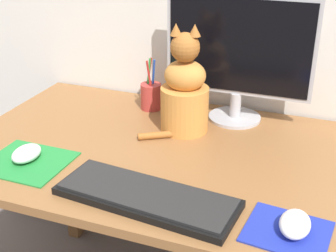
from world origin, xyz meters
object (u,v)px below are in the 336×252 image
object	(u,v)px
computer_mouse_right	(295,224)
cat	(184,93)
monitor	(239,54)
computer_mouse_left	(26,153)
pen_cup	(151,95)
keyboard	(147,196)

from	to	relation	value
computer_mouse_right	cat	xyz separation A→B (m)	(-0.39, 0.40, 0.10)
monitor	computer_mouse_left	xyz separation A→B (m)	(-0.47, -0.47, -0.20)
monitor	computer_mouse_right	world-z (taller)	monitor
pen_cup	keyboard	bearing A→B (deg)	-68.65
pen_cup	cat	bearing A→B (deg)	-36.83
keyboard	pen_cup	bearing A→B (deg)	116.96
computer_mouse_left	computer_mouse_right	size ratio (longest dim) A/B	0.96
monitor	pen_cup	bearing A→B (deg)	-177.02
cat	pen_cup	bearing A→B (deg)	132.11
monitor	computer_mouse_left	distance (m)	0.69
monitor	cat	distance (m)	0.21
monitor	keyboard	world-z (taller)	monitor
monitor	computer_mouse_right	size ratio (longest dim) A/B	4.61
keyboard	cat	bearing A→B (deg)	101.63
cat	pen_cup	distance (m)	0.21
keyboard	computer_mouse_right	size ratio (longest dim) A/B	4.47
monitor	cat	world-z (taller)	monitor
keyboard	cat	size ratio (longest dim) A/B	1.35
monitor	computer_mouse_left	size ratio (longest dim) A/B	4.81
keyboard	cat	world-z (taller)	cat
monitor	computer_mouse_right	bearing A→B (deg)	-64.37
cat	pen_cup	xyz separation A→B (m)	(-0.16, 0.12, -0.08)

